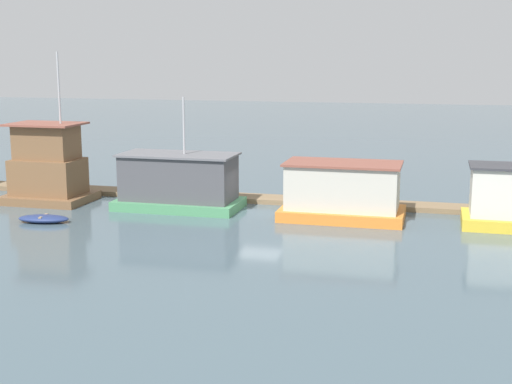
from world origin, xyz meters
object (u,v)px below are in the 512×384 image
(houseboat_brown, at_px, (48,168))
(mooring_post_near_left, at_px, (219,192))
(houseboat_green, at_px, (179,183))
(dinghy_navy, at_px, (44,219))
(houseboat_orange, at_px, (343,192))

(houseboat_brown, bearing_deg, mooring_post_near_left, 12.16)
(houseboat_green, bearing_deg, houseboat_brown, -179.06)
(houseboat_green, bearing_deg, dinghy_navy, -138.06)
(houseboat_green, relative_size, dinghy_navy, 2.48)
(houseboat_orange, distance_m, mooring_post_near_left, 8.37)
(dinghy_navy, distance_m, mooring_post_near_left, 10.72)
(mooring_post_near_left, bearing_deg, houseboat_orange, -16.59)
(houseboat_green, xyz_separation_m, mooring_post_near_left, (1.82, 2.10, -0.89))
(houseboat_brown, height_order, mooring_post_near_left, houseboat_brown)
(houseboat_brown, xyz_separation_m, houseboat_orange, (18.38, -0.14, -0.62))
(houseboat_orange, height_order, mooring_post_near_left, houseboat_orange)
(houseboat_green, distance_m, dinghy_navy, 8.06)
(houseboat_green, distance_m, houseboat_orange, 9.82)
(houseboat_brown, relative_size, dinghy_navy, 3.11)
(houseboat_green, height_order, houseboat_orange, houseboat_green)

